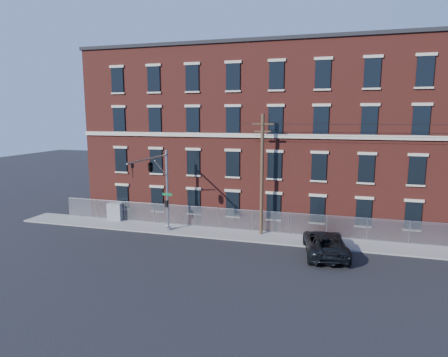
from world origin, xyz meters
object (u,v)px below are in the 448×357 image
object	(u,v)px
utility_pole_near	(262,173)
utility_cabinet	(115,212)
traffic_signal_mast	(155,174)
pickup_truck	(325,243)

from	to	relation	value
utility_pole_near	utility_cabinet	xyz separation A→B (m)	(-14.14, 0.35, -4.39)
traffic_signal_mast	pickup_truck	distance (m)	14.03
utility_cabinet	utility_pole_near	bearing A→B (deg)	-7.74
utility_pole_near	traffic_signal_mast	bearing A→B (deg)	-156.86
utility_pole_near	utility_cabinet	world-z (taller)	utility_pole_near
utility_pole_near	pickup_truck	bearing A→B (deg)	-31.31
traffic_signal_mast	utility_pole_near	xyz separation A→B (m)	(8.00, 3.42, -0.05)
utility_pole_near	utility_cabinet	bearing A→B (deg)	178.58
pickup_truck	utility_cabinet	distance (m)	19.74
pickup_truck	utility_cabinet	size ratio (longest dim) A/B	3.69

